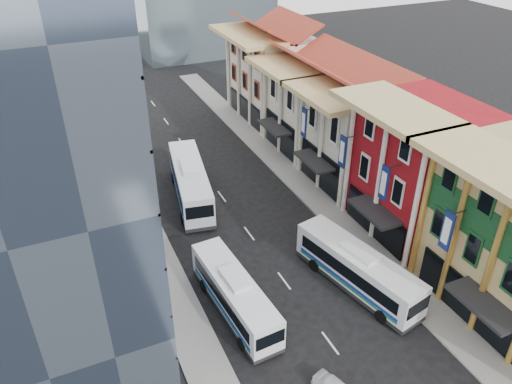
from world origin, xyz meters
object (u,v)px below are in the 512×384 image
bus_right (358,268)px  bus_left_near (235,294)px  bus_left_far (190,182)px  office_tower (2,125)px

bus_right → bus_left_near: bearing=159.3°
bus_left_near → bus_left_far: 16.42m
office_tower → bus_left_near: size_ratio=2.85×
office_tower → bus_left_near: (12.18, -5.44, -13.31)m
bus_left_far → bus_right: 19.35m
office_tower → bus_left_near: office_tower is taller
bus_left_far → bus_right: size_ratio=1.09×
office_tower → bus_left_far: (14.08, 10.86, -13.00)m
office_tower → bus_right: (21.82, -6.87, -13.17)m
office_tower → bus_right: office_tower is taller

